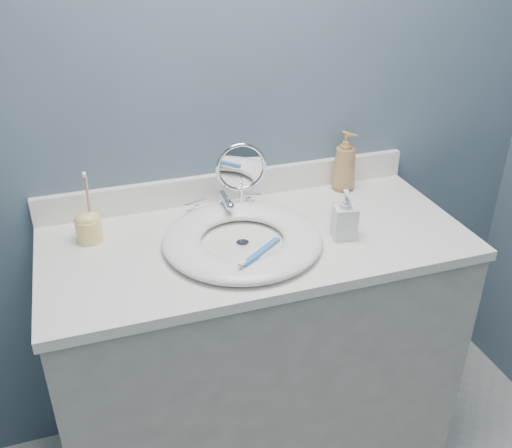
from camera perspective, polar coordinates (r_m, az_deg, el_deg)
name	(u,v)px	position (r m, az deg, el deg)	size (l,w,h in m)	color
back_wall	(227,101)	(1.76, -2.87, 12.16)	(2.20, 0.02, 2.40)	#485E6D
vanity_cabinet	(256,356)	(1.92, 0.00, -13.09)	(1.20, 0.55, 0.85)	#B9B3A9
countertop	(256,241)	(1.65, 0.01, -1.73)	(1.22, 0.57, 0.03)	white
backsplash	(231,185)	(1.85, -2.56, 3.87)	(1.22, 0.02, 0.09)	white
basin	(242,239)	(1.60, -1.36, -1.50)	(0.45, 0.45, 0.04)	white
drain	(243,244)	(1.60, -1.35, -1.96)	(0.04, 0.04, 0.01)	silver
faucet	(224,205)	(1.76, -3.25, 1.86)	(0.25, 0.13, 0.07)	silver
makeup_mirror	(241,175)	(1.72, -1.50, 4.88)	(0.16, 0.09, 0.23)	silver
soap_bottle_amber	(345,161)	(1.91, 8.87, 6.23)	(0.08, 0.08, 0.20)	#A87A4C
soap_bottle_clear	(345,214)	(1.63, 8.90, 0.95)	(0.07, 0.07, 0.14)	silver
toothbrush_holder	(88,226)	(1.67, -16.41, -0.16)	(0.07, 0.07, 0.21)	#FFDE7F
toothbrush_lying	(260,253)	(1.49, 0.41, -2.88)	(0.15, 0.11, 0.02)	#3878C8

